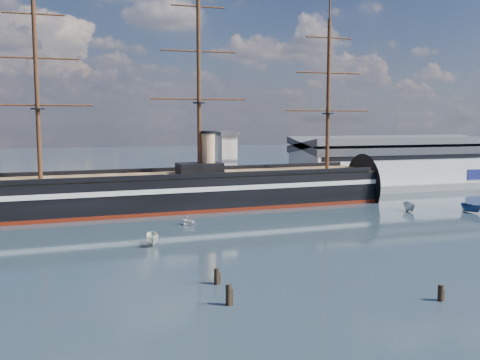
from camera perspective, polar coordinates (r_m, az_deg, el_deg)
name	(u,v)px	position (r m, az deg, el deg)	size (l,w,h in m)	color
ground	(259,221)	(106.00, 2.08, -4.44)	(600.00, 600.00, 0.00)	#1F323F
quay	(250,195)	(142.80, 1.05, -1.60)	(180.00, 18.00, 2.00)	slate
warehouse	(398,160)	(166.80, 16.45, 2.07)	(63.00, 21.00, 11.60)	#B7BABC
quay_tower	(228,160)	(136.82, -1.33, 2.16)	(5.00, 5.00, 15.00)	silver
warship	(184,191)	(121.51, -6.03, -1.14)	(113.28, 20.85, 53.94)	black
motorboat_a	(153,245)	(87.62, -9.29, -6.86)	(5.99, 2.20, 2.40)	silver
motorboat_c	(410,211)	(123.21, 17.63, -3.20)	(6.13, 2.25, 2.45)	gray
motorboat_d	(188,225)	(103.00, -5.55, -4.79)	(5.24, 2.27, 1.92)	silver
motorboat_f	(471,212)	(126.41, 23.42, -3.20)	(6.13, 2.25, 2.45)	navy
piling_near_left	(229,305)	(59.59, -1.23, -13.24)	(0.64, 0.64, 3.06)	black
piling_near_mid	(440,301)	(64.94, 20.58, -11.98)	(0.64, 0.64, 2.54)	black
piling_extra	(217,284)	(66.77, -2.51, -11.05)	(0.64, 0.64, 2.70)	black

